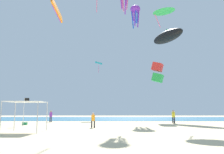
% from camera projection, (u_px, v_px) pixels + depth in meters
% --- Properties ---
extents(ground, '(110.00, 110.00, 0.10)m').
position_uv_depth(ground, '(92.00, 131.00, 19.73)').
color(ground, beige).
extents(ocean_strip, '(110.00, 22.25, 0.03)m').
position_uv_depth(ocean_strip, '(105.00, 119.00, 47.51)').
color(ocean_strip, teal).
rests_on(ocean_strip, ground).
extents(canopy_tent, '(3.02, 2.60, 2.58)m').
position_uv_depth(canopy_tent, '(26.00, 103.00, 19.01)').
color(canopy_tent, '#B2B2B7').
rests_on(canopy_tent, ground).
extents(person_near_tent, '(0.42, 0.42, 1.77)m').
position_uv_depth(person_near_tent, '(51.00, 115.00, 33.93)').
color(person_near_tent, '#33384C').
rests_on(person_near_tent, ground).
extents(person_leftmost, '(0.44, 0.46, 1.84)m').
position_uv_depth(person_leftmost, '(173.00, 116.00, 30.75)').
color(person_leftmost, black).
rests_on(person_leftmost, ground).
extents(person_central, '(0.42, 0.37, 1.57)m').
position_uv_depth(person_central, '(93.00, 119.00, 23.00)').
color(person_central, black).
rests_on(person_central, ground).
extents(banner_flag, '(0.61, 0.06, 3.25)m').
position_uv_depth(banner_flag, '(25.00, 109.00, 25.80)').
color(banner_flag, silver).
rests_on(banner_flag, ground).
extents(cooler_box, '(0.57, 0.37, 0.35)m').
position_uv_depth(cooler_box, '(25.00, 123.00, 27.54)').
color(cooler_box, '#1E8C4C').
rests_on(cooler_box, ground).
extents(kite_octopus_purple, '(2.93, 2.93, 4.96)m').
position_uv_depth(kite_octopus_purple, '(135.00, 10.00, 46.61)').
color(kite_octopus_purple, purple).
extents(kite_delta_green, '(4.26, 4.25, 2.51)m').
position_uv_depth(kite_delta_green, '(164.00, 10.00, 30.54)').
color(kite_delta_green, green).
extents(kite_parafoil_orange, '(1.00, 3.97, 2.42)m').
position_uv_depth(kite_parafoil_orange, '(57.00, 10.00, 29.21)').
color(kite_parafoil_orange, orange).
extents(kite_box_red, '(2.24, 2.11, 3.47)m').
position_uv_depth(kite_box_red, '(157.00, 72.00, 36.05)').
color(kite_box_red, red).
extents(kite_inflatable_black, '(5.95, 8.28, 2.89)m').
position_uv_depth(kite_inflatable_black, '(167.00, 36.00, 44.54)').
color(kite_inflatable_black, black).
extents(kite_diamond_teal, '(1.55, 1.59, 2.28)m').
position_uv_depth(kite_diamond_teal, '(99.00, 64.00, 46.47)').
color(kite_diamond_teal, teal).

